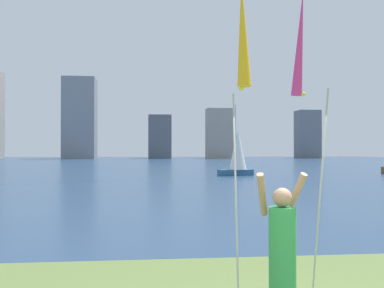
% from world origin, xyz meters
% --- Properties ---
extents(ground, '(120.00, 138.00, 0.12)m').
position_xyz_m(ground, '(0.00, 50.95, -0.06)').
color(ground, '#5B7038').
extents(person, '(0.66, 0.49, 1.81)m').
position_xyz_m(person, '(0.01, 0.97, 0.89)').
color(person, green).
rests_on(person, ground).
extents(kite_flag_left, '(0.16, 0.72, 4.09)m').
position_xyz_m(kite_flag_left, '(-0.53, 0.75, 3.35)').
color(kite_flag_left, '#B2B2B7').
rests_on(kite_flag_left, ground).
extents(kite_flag_right, '(0.16, 1.23, 4.33)m').
position_xyz_m(kite_flag_right, '(0.54, 1.82, 3.51)').
color(kite_flag_right, '#B2B2B7').
rests_on(kite_flag_right, ground).
extents(sailboat_1, '(2.94, 1.76, 5.65)m').
position_xyz_m(sailboat_1, '(5.76, 31.12, 1.82)').
color(sailboat_1, '#2D6084').
rests_on(sailboat_1, ground).
extents(skyline_tower_1, '(7.09, 7.09, 18.01)m').
position_xyz_m(skyline_tower_1, '(-16.00, 99.07, 9.00)').
color(skyline_tower_1, gray).
rests_on(skyline_tower_1, ground).
extents(skyline_tower_2, '(5.11, 6.25, 9.82)m').
position_xyz_m(skyline_tower_2, '(1.87, 99.34, 4.91)').
color(skyline_tower_2, '#565B66').
rests_on(skyline_tower_2, ground).
extents(skyline_tower_3, '(6.16, 3.90, 11.29)m').
position_xyz_m(skyline_tower_3, '(15.45, 96.96, 5.65)').
color(skyline_tower_3, gray).
rests_on(skyline_tower_3, ground).
extents(skyline_tower_4, '(5.15, 4.78, 11.29)m').
position_xyz_m(skyline_tower_4, '(37.08, 99.78, 5.64)').
color(skyline_tower_4, slate).
rests_on(skyline_tower_4, ground).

